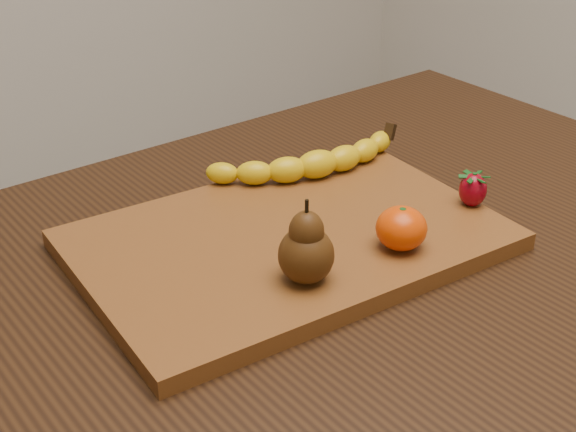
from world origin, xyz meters
TOP-DOWN VIEW (x-y plane):
  - table at (0.00, 0.00)m, footprint 1.00×0.70m
  - cutting_board at (-0.08, 0.01)m, footprint 0.47×0.34m
  - banana at (0.04, 0.10)m, footprint 0.23×0.10m
  - pear at (-0.12, -0.07)m, footprint 0.07×0.07m
  - mandarin at (-0.00, -0.08)m, footprint 0.07×0.07m
  - strawberry at (0.13, -0.06)m, footprint 0.04×0.04m

SIDE VIEW (x-z plane):
  - table at x=0.00m, z-range 0.28..1.04m
  - cutting_board at x=-0.08m, z-range 0.76..0.78m
  - banana at x=0.04m, z-range 0.78..0.82m
  - strawberry at x=0.13m, z-range 0.78..0.82m
  - mandarin at x=0.00m, z-range 0.78..0.83m
  - pear at x=-0.12m, z-range 0.78..0.87m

